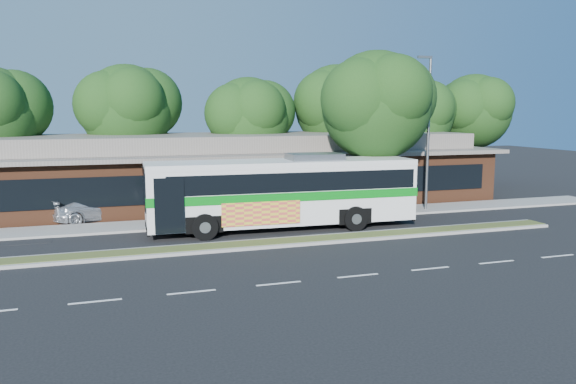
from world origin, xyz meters
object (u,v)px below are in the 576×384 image
object	(u,v)px
lamp_post	(428,129)
transit_bus	(284,188)
sidewalk_tree	(382,103)
sedan	(98,208)

from	to	relation	value
lamp_post	transit_bus	distance (m)	10.25
transit_bus	sidewalk_tree	size ratio (longest dim) A/B	1.47
lamp_post	sedan	bearing A→B (deg)	171.18
sidewalk_tree	sedan	bearing A→B (deg)	168.84
sedan	sidewalk_tree	bearing A→B (deg)	-115.68
transit_bus	sedan	xyz separation A→B (m)	(-8.97, 5.16, -1.41)
lamp_post	sidewalk_tree	xyz separation A→B (m)	(-3.12, -0.17, 1.45)
sidewalk_tree	lamp_post	bearing A→B (deg)	3.04
transit_bus	sedan	world-z (taller)	transit_bus
lamp_post	sidewalk_tree	bearing A→B (deg)	-176.96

